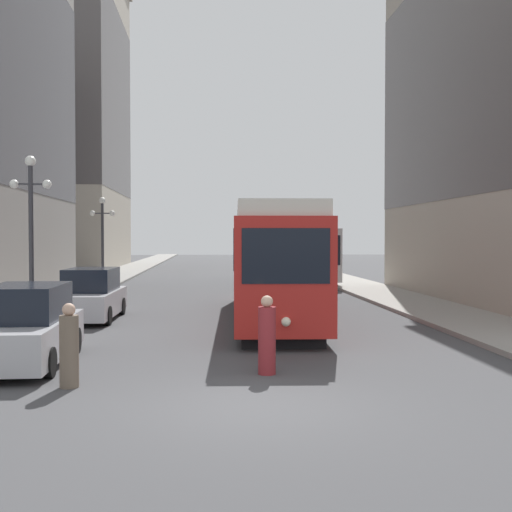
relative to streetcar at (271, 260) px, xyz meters
name	(u,v)px	position (x,y,z in m)	size (l,w,h in m)	color
ground_plane	(259,406)	(-1.36, -11.65, -2.10)	(200.00, 200.00, 0.00)	#424244
sidewalk_left	(119,274)	(-9.33, 28.35, -2.03)	(3.31, 120.00, 0.15)	gray
sidewalk_right	(318,273)	(6.61, 28.35, -2.03)	(3.31, 120.00, 0.15)	gray
streetcar	(271,260)	(0.00, 0.00, 0.00)	(3.18, 13.72, 3.89)	black
transit_bus	(303,253)	(3.92, 18.55, -0.15)	(2.96, 11.15, 3.45)	black
parked_car_left_near	(26,328)	(-6.38, -7.71, -1.26)	(1.95, 4.59, 1.82)	black
parked_car_left_mid	(91,296)	(-6.37, 0.29, -1.26)	(1.96, 4.77, 1.82)	black
pedestrian_crossing_near	(69,348)	(-4.91, -10.01, -1.34)	(0.37, 0.37, 1.63)	#6B5B4C
pedestrian_crossing_far	(267,338)	(-0.98, -9.11, -1.32)	(0.38, 0.38, 1.68)	maroon
lamp_post_left_near	(31,212)	(-8.28, -0.30, 1.69)	(1.41, 0.36, 5.55)	#333338
lamp_post_left_far	(102,227)	(-8.28, 14.17, 1.41)	(1.41, 0.36, 5.08)	#333338
building_left_corner	(48,108)	(-17.58, 39.83, 13.27)	(13.80, 19.60, 29.82)	#A89E8E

